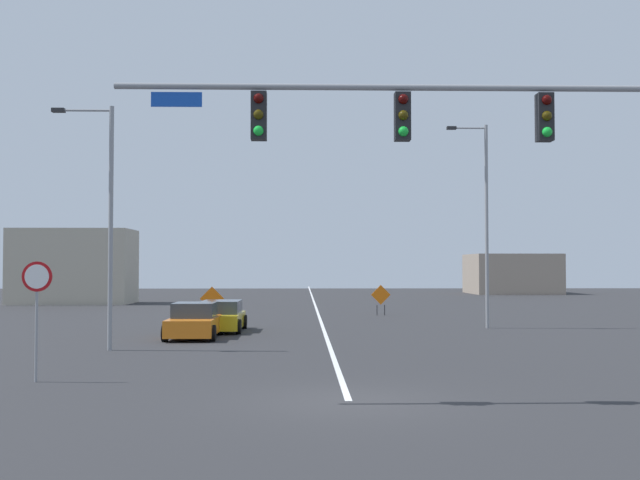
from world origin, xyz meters
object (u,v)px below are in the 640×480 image
Objects in this scene: stop_sign at (37,297)px; car_yellow_passing at (221,316)px; traffic_signal_assembly at (485,143)px; construction_sign_left_lane at (212,300)px; street_lamp_mid_right at (106,215)px; construction_sign_right_shoulder at (381,296)px; car_orange_far at (194,322)px; street_lamp_near_left at (484,217)px.

car_yellow_passing is (3.06, 14.97, -1.46)m from stop_sign.
construction_sign_left_lane is at bearing 110.06° from traffic_signal_assembly.
street_lamp_mid_right is 22.20m from construction_sign_right_shoulder.
construction_sign_left_lane is 9.05m from car_orange_far.
stop_sign reaches higher than car_yellow_passing.
construction_sign_right_shoulder is at bearing 58.46° from street_lamp_mid_right.
construction_sign_left_lane is at bearing -151.50° from construction_sign_right_shoulder.
car_orange_far is at bearing -87.89° from construction_sign_left_lane.
car_yellow_passing is at bearing -127.11° from construction_sign_right_shoulder.
traffic_signal_assembly is at bearing -60.46° from car_orange_far.
traffic_signal_assembly is 19.84m from street_lamp_near_left.
traffic_signal_assembly is 25.67m from construction_sign_left_lane.
construction_sign_right_shoulder is (9.37, 5.09, -0.01)m from construction_sign_left_lane.
car_yellow_passing is (3.18, 7.72, -4.03)m from street_lamp_mid_right.
street_lamp_near_left is at bearing -67.77° from construction_sign_right_shoulder.
car_yellow_passing is at bearing -79.53° from construction_sign_left_lane.
car_yellow_passing is at bearing -173.38° from street_lamp_near_left.
street_lamp_near_left is 2.26× the size of car_orange_far.
car_orange_far is at bearing 61.99° from street_lamp_mid_right.
street_lamp_mid_right is 2.02× the size of car_yellow_passing.
street_lamp_mid_right is (-10.76, 10.16, -0.90)m from traffic_signal_assembly.
construction_sign_right_shoulder is at bearing 66.37° from stop_sign.
car_orange_far is at bearing -160.50° from street_lamp_near_left.
stop_sign is 7.69m from street_lamp_mid_right.
street_lamp_near_left is at bearing 47.08° from stop_sign.
car_orange_far is (2.31, 11.81, -1.46)m from stop_sign.
street_lamp_near_left reaches higher than construction_sign_right_shoulder.
stop_sign is at bearing -101.05° from car_orange_far.
traffic_signal_assembly is at bearing -15.30° from stop_sign.
street_lamp_near_left is 11.09m from construction_sign_right_shoulder.
street_lamp_mid_right reaches higher than stop_sign.
street_lamp_mid_right is 14.20m from construction_sign_left_lane.
street_lamp_mid_right is at bearing -112.35° from car_yellow_passing.
stop_sign is 12.12m from car_orange_far.
stop_sign is 28.31m from construction_sign_right_shoulder.
street_lamp_near_left is 14.58m from construction_sign_left_lane.
stop_sign is 0.36× the size of street_lamp_mid_right.
street_lamp_mid_right reaches higher than construction_sign_left_lane.
car_orange_far is (-9.04, -14.12, -0.47)m from construction_sign_right_shoulder.
construction_sign_left_lane is at bearing 100.47° from car_yellow_passing.
construction_sign_right_shoulder is 16.77m from car_orange_far.
traffic_signal_assembly is 4.17× the size of stop_sign.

